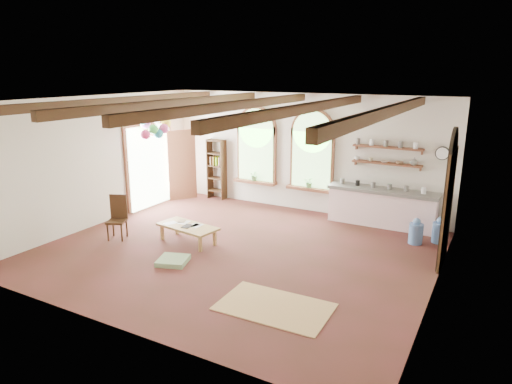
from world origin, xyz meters
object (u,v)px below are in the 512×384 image
Objects in this scene: coffee_table at (188,228)px; side_chair at (118,226)px; balloon_cluster at (153,127)px; kitchen_counter at (382,207)px.

side_chair reaches higher than coffee_table.
balloon_cluster is at bearing 106.07° from side_chair.
balloon_cluster reaches higher than side_chair.
kitchen_counter is 2.31× the size of balloon_cluster.
coffee_table is at bearing -136.84° from kitchen_counter.
kitchen_counter is 6.26m from balloon_cluster.
kitchen_counter is 6.42m from side_chair.
coffee_table is (-3.53, -3.31, -0.12)m from kitchen_counter.
coffee_table is 1.28× the size of balloon_cluster.
kitchen_counter is 4.84m from coffee_table.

